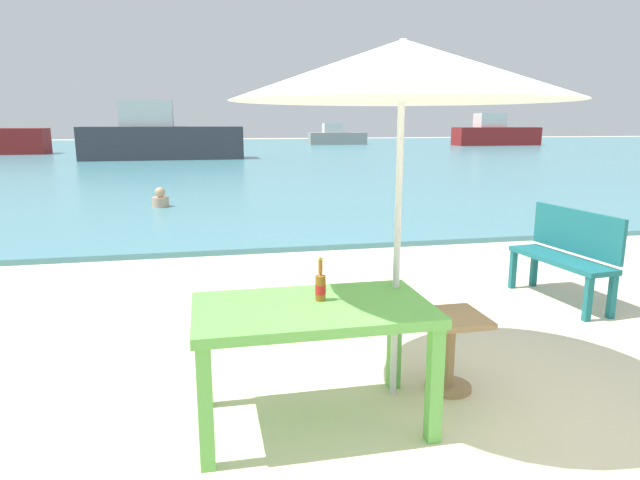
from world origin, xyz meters
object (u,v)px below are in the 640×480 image
at_px(patio_umbrella, 402,71).
at_px(boat_sailboat, 337,137).
at_px(swimmer_person, 160,199).
at_px(beer_bottle_amber, 320,286).
at_px(picnic_table_green, 313,323).
at_px(side_table_wood, 450,341).
at_px(bench_teal_center, 567,250).
at_px(boat_ferry, 495,134).
at_px(boat_barge, 161,138).

xyz_separation_m(patio_umbrella, boat_sailboat, (9.05, 38.93, -1.45)).
bearing_deg(swimmer_person, beer_bottle_amber, -79.91).
relative_size(picnic_table_green, patio_umbrella, 0.61).
xyz_separation_m(swimmer_person, boat_sailboat, (11.14, 30.36, 0.43)).
xyz_separation_m(side_table_wood, bench_teal_center, (1.98, 1.54, 0.19)).
bearing_deg(boat_ferry, picnic_table_green, -120.64).
bearing_deg(picnic_table_green, side_table_wood, 13.01).
height_order(bench_teal_center, boat_sailboat, boat_sailboat).
distance_m(beer_bottle_amber, patio_umbrella, 1.38).
bearing_deg(boat_sailboat, boat_barge, -129.23).
xyz_separation_m(bench_teal_center, boat_ferry, (17.93, 33.53, 0.38)).
xyz_separation_m(boat_ferry, boat_barge, (-23.38, -10.99, 0.12)).
bearing_deg(boat_ferry, patio_umbrella, -120.08).
bearing_deg(patio_umbrella, boat_ferry, 59.92).
relative_size(side_table_wood, swimmer_person, 1.32).
distance_m(patio_umbrella, swimmer_person, 9.02).
xyz_separation_m(picnic_table_green, beer_bottle_amber, (0.06, 0.08, 0.20)).
distance_m(boat_ferry, boat_barge, 25.84).
bearing_deg(beer_bottle_amber, bench_teal_center, 30.16).
distance_m(patio_umbrella, side_table_wood, 1.81).
relative_size(picnic_table_green, beer_bottle_amber, 5.28).
xyz_separation_m(boat_sailboat, boat_ferry, (11.26, -3.86, 0.26)).
distance_m(beer_bottle_amber, boat_ferry, 40.93).
xyz_separation_m(picnic_table_green, boat_sailboat, (9.65, 39.17, 0.01)).
bearing_deg(boat_sailboat, side_table_wood, -102.52).
relative_size(picnic_table_green, swimmer_person, 3.41).
bearing_deg(boat_ferry, beer_bottle_amber, -120.62).
bearing_deg(boat_ferry, boat_sailboat, 161.06).
bearing_deg(bench_teal_center, side_table_wood, -142.13).
bearing_deg(bench_teal_center, boat_ferry, 61.87).
bearing_deg(boat_barge, picnic_table_green, -84.20).
distance_m(side_table_wood, boat_sailboat, 39.88).
xyz_separation_m(beer_bottle_amber, bench_teal_center, (2.92, 1.70, -0.31)).
bearing_deg(picnic_table_green, beer_bottle_amber, 49.89).
height_order(boat_sailboat, boat_barge, boat_barge).
bearing_deg(patio_umbrella, boat_sailboat, 76.91).
xyz_separation_m(swimmer_person, boat_barge, (-0.98, 15.51, 0.81)).
relative_size(bench_teal_center, boat_barge, 0.17).
distance_m(beer_bottle_amber, bench_teal_center, 3.39).
bearing_deg(patio_umbrella, side_table_wood, -0.49).
relative_size(patio_umbrella, swimmer_person, 5.61).
bearing_deg(boat_ferry, side_table_wood, -119.58).
distance_m(side_table_wood, boat_barge, 24.34).
bearing_deg(boat_barge, boat_sailboat, 50.77).
bearing_deg(picnic_table_green, patio_umbrella, 21.38).
relative_size(swimmer_person, boat_ferry, 0.06).
bearing_deg(side_table_wood, boat_barge, 98.21).
distance_m(bench_teal_center, swimmer_person, 8.34).
bearing_deg(picnic_table_green, boat_sailboat, 76.16).
xyz_separation_m(side_table_wood, boat_barge, (-3.47, 24.08, 0.69)).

